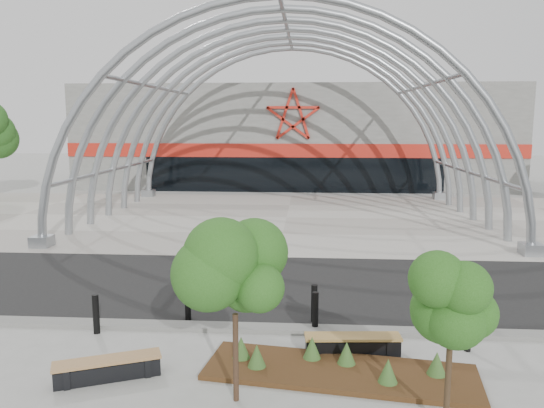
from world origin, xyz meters
TOP-DOWN VIEW (x-y plane):
  - ground at (0.00, 0.00)m, footprint 140.00×140.00m
  - road at (0.00, 3.50)m, footprint 140.00×7.00m
  - forecourt at (0.00, 15.50)m, footprint 60.00×17.00m
  - kerb at (0.00, -0.25)m, footprint 60.00×0.50m
  - arena_building at (0.00, 33.45)m, footprint 34.00×15.24m
  - vault_canopy at (0.00, 15.50)m, footprint 20.80×15.80m
  - planting_bed at (1.82, -2.45)m, footprint 5.88×2.55m
  - street_tree_0 at (-0.15, -3.67)m, footprint 1.48×1.48m
  - street_tree_1 at (3.61, -4.34)m, footprint 1.30×1.30m
  - bench_0 at (-2.91, -3.02)m, footprint 2.17×1.28m
  - bench_1 at (2.23, -1.48)m, footprint 2.22×0.65m
  - bollard_0 at (-4.10, -0.70)m, footprint 0.16×0.16m
  - bollard_1 at (-2.00, 0.32)m, footprint 0.16×0.16m
  - bollard_2 at (1.37, 0.43)m, footprint 0.16×0.16m
  - bollard_3 at (1.39, -0.16)m, footprint 0.16×0.16m
  - bollard_4 at (4.91, -1.12)m, footprint 0.15×0.15m

SIDE VIEW (x-z plane):
  - ground at x=0.00m, z-range 0.00..0.00m
  - road at x=0.00m, z-range 0.00..0.02m
  - vault_canopy at x=0.00m, z-range -10.16..10.20m
  - forecourt at x=0.00m, z-range 0.00..0.04m
  - kerb at x=0.00m, z-range 0.00..0.12m
  - planting_bed at x=1.82m, z-range -0.16..0.44m
  - bench_0 at x=-2.91m, z-range -0.01..0.45m
  - bench_1 at x=2.23m, z-range -0.01..0.45m
  - bollard_4 at x=4.91m, z-range 0.00..0.94m
  - bollard_1 at x=-2.00m, z-range 0.00..0.99m
  - bollard_0 at x=-4.10m, z-range 0.00..1.01m
  - bollard_3 at x=1.39m, z-range 0.00..1.02m
  - bollard_2 at x=1.37m, z-range 0.00..1.02m
  - street_tree_1 at x=3.61m, z-range 0.67..3.75m
  - street_tree_0 at x=-0.15m, z-range 0.74..4.12m
  - arena_building at x=0.00m, z-range -0.01..7.99m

